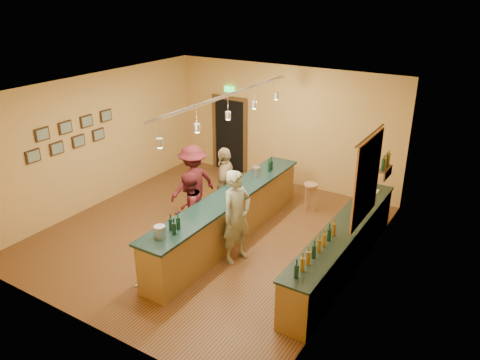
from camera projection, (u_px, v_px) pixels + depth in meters
The scene contains 18 objects.
floor at pixel (210, 233), 10.35m from camera, with size 7.00×7.00×0.00m, color #4F2A16.
ceiling at pixel (205, 89), 9.11m from camera, with size 6.50×7.00×0.02m, color silver.
wall_back at pixel (284, 126), 12.47m from camera, with size 6.50×0.02×3.20m, color #DBA452.
wall_front at pixel (72, 237), 6.99m from camera, with size 6.50×0.02×3.20m, color #DBA452.
wall_left at pixel (98, 140), 11.31m from camera, with size 0.02×7.00×3.20m, color #DBA452.
wall_right at pixel (360, 201), 8.15m from camera, with size 0.02×7.00×3.20m, color #DBA452.
doorway at pixel (230, 133), 13.46m from camera, with size 1.15×0.09×2.48m.
tapestry at pixel (367, 180), 8.38m from camera, with size 0.03×1.40×1.60m, color maroon.
bottle_shelf at pixel (386, 164), 9.65m from camera, with size 0.17×0.55×0.54m.
picture_grid at pixel (72, 134), 10.57m from camera, with size 0.06×2.20×0.70m, color #382111, non-canonical shape.
back_counter at pixel (342, 247), 8.86m from camera, with size 0.60×4.55×1.27m.
tasting_bar at pixel (229, 214), 9.86m from camera, with size 0.73×5.10×1.38m.
pendant_track at pixel (228, 103), 8.94m from camera, with size 0.11×4.60×0.50m.
bartender at pixel (237, 217), 9.02m from camera, with size 0.69×0.45×1.89m, color gray.
customer_a at pixel (189, 210), 9.60m from camera, with size 0.78×0.61×1.61m, color #59191E.
customer_b at pixel (225, 185), 10.56m from camera, with size 1.05×0.44×1.79m, color #997A51.
customer_c at pixel (193, 183), 10.70m from camera, with size 1.15×0.66×1.78m, color #59191E.
bar_stool at pixel (311, 190), 11.17m from camera, with size 0.34×0.34×0.70m.
Camera 1 is at (5.36, -7.37, 5.09)m, focal length 35.00 mm.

